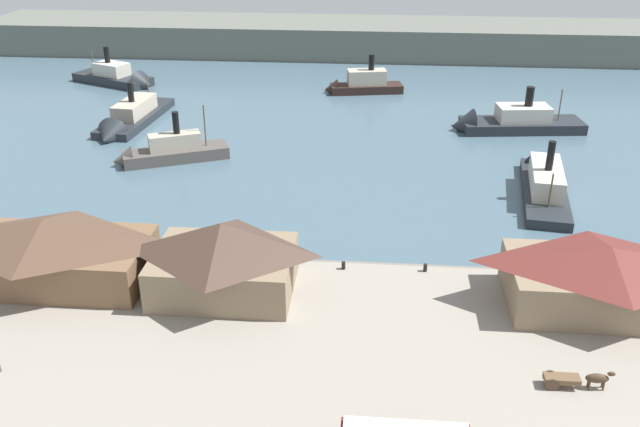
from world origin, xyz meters
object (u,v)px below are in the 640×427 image
Objects in this scene: mooring_post_center_west at (425,268)px; ferry_shed_east_terminal at (48,249)px; horse_cart at (576,379)px; ferry_moored_east at (165,152)px; ferry_near_quay at (360,84)px; mooring_post_center_east at (344,265)px; ferry_approaching_east at (544,179)px; ferry_approaching_west at (121,78)px; ferry_mid_harbor at (128,120)px; ferry_departing_north at (506,122)px; ferry_shed_customs_shed at (606,277)px; ferry_shed_central_terminal at (223,257)px.

ferry_shed_east_terminal is at bearing -172.80° from mooring_post_center_west.
ferry_moored_east is at bearing 134.73° from horse_cart.
horse_cart reaches higher than mooring_post_center_west.
ferry_near_quay is at bearing 102.86° from horse_cart.
ferry_approaching_east is (27.93, 27.87, -0.12)m from mooring_post_center_east.
ferry_mid_harbor is at bearing -67.95° from ferry_approaching_west.
ferry_approaching_west reaches higher than ferry_departing_north.
ferry_near_quay is 57.06m from ferry_approaching_east.
ferry_shed_customs_shed is at bearing -91.56° from ferry_approaching_east.
mooring_post_center_east is 0.04× the size of ferry_departing_north.
ferry_shed_east_terminal reaches higher than ferry_approaching_west.
ferry_moored_east reaches higher than ferry_shed_east_terminal.
mooring_post_center_west is 56.83m from ferry_departing_north.
ferry_mid_harbor is 1.47× the size of ferry_near_quay.
ferry_shed_central_terminal is at bearing -140.40° from ferry_approaching_east.
mooring_post_center_east is 0.05× the size of ferry_moored_east.
ferry_shed_customs_shed is 0.94× the size of ferry_approaching_west.
ferry_shed_customs_shed is at bearing 66.19° from horse_cart.
ferry_departing_north is at bearing -16.85° from ferry_approaching_west.
ferry_moored_east is (-40.01, 33.62, -0.12)m from mooring_post_center_west.
ferry_departing_north is (5.48, 72.89, -0.61)m from horse_cart.
horse_cart reaches higher than mooring_post_center_east.
ferry_departing_north is 0.96× the size of ferry_mid_harbor.
ferry_near_quay is (-0.72, 77.22, 0.17)m from mooring_post_center_east.
ferry_approaching_east reaches higher than ferry_shed_customs_shed.
mooring_post_center_east is (-21.13, 18.50, -0.48)m from horse_cart.
ferry_shed_east_terminal is at bearing -91.62° from ferry_moored_east.
ferry_shed_central_terminal is 16.62× the size of mooring_post_center_east.
ferry_approaching_east is at bearing 39.60° from ferry_shed_central_terminal.
mooring_post_center_west is 0.04× the size of ferry_approaching_west.
ferry_approaching_east is 1.36× the size of ferry_moored_east.
mooring_post_center_west is 1.00× the size of mooring_post_center_east.
ferry_shed_east_terminal is 86.80m from ferry_approaching_west.
ferry_shed_east_terminal is 24.27× the size of mooring_post_center_west.
ferry_shed_central_terminal is at bearing 158.90° from horse_cart.
ferry_approaching_west is (-22.40, 83.79, -3.44)m from ferry_shed_east_terminal.
ferry_approaching_west is at bearing 124.53° from mooring_post_center_east.
ferry_near_quay is 53.60m from ferry_approaching_west.
ferry_shed_east_terminal reaches higher than ferry_mid_harbor.
ferry_approaching_west reaches higher than ferry_mid_harbor.
ferry_shed_central_terminal is 2.54× the size of horse_cart.
ferry_approaching_east is at bearing -59.87° from ferry_near_quay.
ferry_shed_east_terminal is 56.34m from ferry_mid_harbor.
ferry_shed_customs_shed is at bearing -34.02° from ferry_moored_east.
ferry_shed_east_terminal is at bearing -75.04° from ferry_approaching_west.
ferry_shed_customs_shed is 89.12m from ferry_mid_harbor.
ferry_shed_customs_shed is 1.15× the size of ferry_near_quay.
ferry_shed_customs_shed reaches higher than mooring_post_center_west.
mooring_post_center_west is 0.05× the size of ferry_near_quay.
ferry_departing_north reaches higher than horse_cart.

